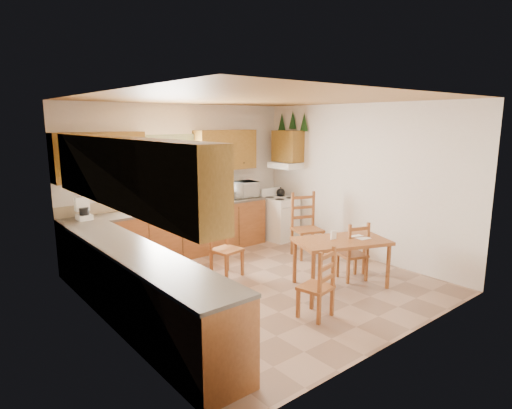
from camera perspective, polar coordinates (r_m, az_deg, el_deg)
floor at (r=6.51m, az=0.67°, el=-10.55°), size 4.50×4.50×0.00m
ceiling at (r=6.06m, az=0.72°, el=13.93°), size 4.50×4.50×0.00m
wall_left at (r=5.02m, az=-19.37°, el=-1.61°), size 4.50×4.50×0.00m
wall_right at (r=7.76m, az=13.53°, el=3.01°), size 4.50×4.50×0.00m
wall_back at (r=7.97m, az=-9.78°, el=3.37°), size 4.50×4.50×0.00m
wall_front at (r=4.68m, az=18.72°, el=-2.47°), size 4.50×4.50×0.00m
lower_cab_back at (r=7.71m, az=-10.88°, el=-3.83°), size 3.75×0.60×0.88m
lower_cab_left at (r=5.26m, az=-15.02°, el=-11.18°), size 0.60×3.60×0.88m
counter_back at (r=7.61m, az=-11.00°, el=-0.48°), size 3.75×0.63×0.04m
counter_left at (r=5.11m, az=-15.28°, el=-6.39°), size 0.63×3.60×0.04m
backsplash at (r=7.84m, az=-12.05°, el=0.64°), size 3.75×0.01×0.18m
upper_cab_back_left at (r=7.13m, az=-20.16°, el=6.04°), size 1.41×0.33×0.75m
upper_cab_back_right at (r=8.25m, az=-4.08°, el=7.28°), size 1.25×0.33×0.75m
upper_cab_left at (r=4.86m, az=-17.31°, el=4.15°), size 0.33×3.60×0.75m
upper_cab_stove at (r=8.68m, az=4.24°, el=7.76°), size 0.33×0.62×0.62m
range_hood at (r=8.68m, az=3.96°, el=5.25°), size 0.44×0.62×0.12m
window_frame at (r=7.78m, az=-11.65°, el=4.59°), size 1.13×0.02×1.18m
window_pane at (r=7.78m, az=-11.63°, el=4.59°), size 1.05×0.01×1.10m
window_valance at (r=7.72m, az=-11.69°, el=8.27°), size 1.19×0.01×0.24m
sink_basin at (r=7.64m, az=-10.52°, el=-0.12°), size 0.75×0.45×0.04m
pine_decal_a at (r=8.53m, az=6.44°, el=10.89°), size 0.22×0.22×0.36m
pine_decal_b at (r=8.76m, az=4.92°, el=11.18°), size 0.22×0.22×0.36m
pine_decal_c at (r=8.99m, az=3.46°, el=10.95°), size 0.22×0.22×0.36m
stove at (r=8.75m, az=3.21°, el=-1.96°), size 0.61×0.63×0.85m
coffeemaker at (r=6.99m, az=-22.00°, el=-0.65°), size 0.23×0.26×0.31m
paper_towel at (r=7.88m, az=-6.83°, el=1.16°), size 0.13×0.13×0.26m
toaster at (r=8.13m, az=-3.89°, el=1.19°), size 0.23×0.17×0.17m
microwave at (r=8.41m, az=-1.73°, el=2.02°), size 0.53×0.40×0.31m
dining_table at (r=6.46m, az=11.22°, el=-7.61°), size 1.50×1.18×0.70m
chair_near_left at (r=5.39m, az=7.97°, el=-10.27°), size 0.44×0.42×0.89m
chair_near_right at (r=6.73m, az=12.74°, el=-6.02°), size 0.48×0.47×0.90m
chair_far_left at (r=6.69m, az=-3.94°, el=-5.51°), size 0.47×0.46×0.98m
chair_far_right at (r=7.66m, az=6.88°, el=-2.82°), size 0.60×0.59×1.14m
table_paper at (r=6.54m, az=13.74°, el=-4.25°), size 0.24×0.29×0.00m
table_card at (r=6.34m, az=10.29°, el=-4.02°), size 0.10×0.03×0.13m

